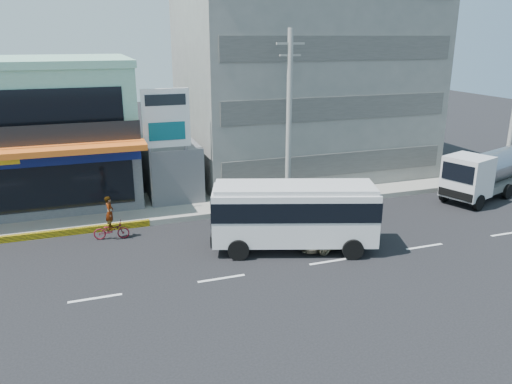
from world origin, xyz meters
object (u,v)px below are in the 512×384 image
Objects in this scene: minibus at (294,211)px; sedan at (336,232)px; tanker_truck at (487,173)px; shop_building at (27,135)px; billboard at (166,125)px; utility_pole_near at (289,120)px; satellite_dish at (171,142)px; concrete_building at (300,74)px; motorcycle_rider at (111,225)px.

sedan is at bearing -8.94° from minibus.
minibus reaches higher than tanker_truck.
shop_building is at bearing 161.74° from tanker_truck.
billboard is 0.69× the size of utility_pole_near.
tanker_truck is at bearing -17.39° from satellite_dish.
utility_pole_near is (-4.00, -7.60, -1.85)m from concrete_building.
minibus is at bearing -66.45° from satellite_dish.
satellite_dish is (-10.00, -4.00, -3.42)m from concrete_building.
satellite_dish is 0.22× the size of billboard.
concrete_building is at bearing 33.14° from motorcycle_rider.
billboard is at bearing 164.52° from utility_pole_near.
utility_pole_near is at bearing 70.28° from minibus.
billboard is (-0.50, -1.80, 1.35)m from satellite_dish.
satellite_dish is at bearing -20.21° from shop_building.
concrete_building is 3.87× the size of sedan.
concrete_building is 13.91m from tanker_truck.
motorcycle_rider is at bearing 59.39° from sedan.
tanker_truck is (18.32, -5.74, -2.01)m from satellite_dish.
shop_building reaches higher than motorcycle_rider.
motorcycle_rider is (-3.50, -3.34, -4.20)m from billboard.
tanker_truck reaches higher than motorcycle_rider.
concrete_building reaches higher than tanker_truck.
sedan is at bearing -162.97° from tanker_truck.
concrete_building is 7.26× the size of motorcycle_rider.
shop_building is at bearing 41.30° from sedan.
shop_building is 1.57× the size of minibus.
utility_pole_near reaches higher than satellite_dish.
minibus is (-2.00, -5.58, -3.28)m from utility_pole_near.
concrete_building is at bearing 28.92° from billboard.
billboard is at bearing 33.20° from sedan.
motorcycle_rider is (-22.32, 0.60, -0.84)m from tanker_truck.
utility_pole_near reaches higher than billboard.
motorcycle_rider is (-4.00, -5.14, -2.85)m from satellite_dish.
satellite_dish is at bearing 25.31° from sedan.
minibus is 9.03m from motorcycle_rider.
utility_pole_near is at bearing -25.06° from shop_building.
minibus is at bearing 73.91° from sedan.
billboard is (-10.50, -5.80, -2.07)m from concrete_building.
satellite_dish is 19.30m from tanker_truck.
concrete_building is at bearing 21.80° from satellite_dish.
concrete_building is at bearing 130.52° from tanker_truck.
billboard is (7.50, -4.75, 0.93)m from shop_building.
utility_pole_near is 4.54× the size of motorcycle_rider.
shop_building is 1.61× the size of tanker_truck.
billboard reaches higher than minibus.
sedan is at bearing -57.54° from satellite_dish.
concrete_building is 15.36m from minibus.
motorcycle_rider is (-8.00, 4.04, -1.15)m from minibus.
minibus is at bearing -58.62° from billboard.
shop_building reaches higher than satellite_dish.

